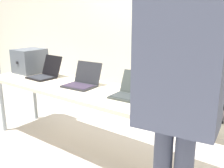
# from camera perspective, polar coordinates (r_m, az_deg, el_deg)

# --- Properties ---
(ground) EXTENTS (8.00, 8.00, 0.04)m
(ground) POSITION_cam_1_polar(r_m,az_deg,el_deg) (2.77, 0.78, -17.34)
(ground) COLOR #B6AEA8
(back_wall) EXTENTS (8.00, 0.11, 2.63)m
(back_wall) POSITION_cam_1_polar(r_m,az_deg,el_deg) (3.33, 12.74, 12.31)
(back_wall) COLOR silver
(back_wall) RESTS_ON ground
(workbench) EXTENTS (3.45, 0.70, 0.73)m
(workbench) POSITION_cam_1_polar(r_m,az_deg,el_deg) (2.47, 0.83, -3.36)
(workbench) COLOR beige
(workbench) RESTS_ON ground
(equipment_box) EXTENTS (0.32, 0.38, 0.31)m
(equipment_box) POSITION_cam_1_polar(r_m,az_deg,el_deg) (3.58, -17.79, 4.95)
(equipment_box) COLOR #525A66
(equipment_box) RESTS_ON workbench
(laptop_station_0) EXTENTS (0.32, 0.36, 0.26)m
(laptop_station_0) POSITION_cam_1_polar(r_m,az_deg,el_deg) (3.23, -14.59, 2.42)
(laptop_station_0) COLOR black
(laptop_station_0) RESTS_ON workbench
(laptop_station_1) EXTENTS (0.35, 0.35, 0.25)m
(laptop_station_1) POSITION_cam_1_polar(r_m,az_deg,el_deg) (2.76, -6.58, 0.69)
(laptop_station_1) COLOR #26272D
(laptop_station_1) RESTS_ON workbench
(laptop_station_2) EXTENTS (0.36, 0.34, 0.22)m
(laptop_station_2) POSITION_cam_1_polar(r_m,az_deg,el_deg) (2.37, 4.60, -1.70)
(laptop_station_2) COLOR #343A38
(laptop_station_2) RESTS_ON workbench
(laptop_station_3) EXTENTS (0.39, 0.38, 0.24)m
(laptop_station_3) POSITION_cam_1_polar(r_m,az_deg,el_deg) (2.14, 19.67, -4.27)
(laptop_station_3) COLOR black
(laptop_station_3) RESTS_ON workbench
(person) EXTENTS (0.49, 0.63, 1.78)m
(person) POSITION_cam_1_polar(r_m,az_deg,el_deg) (1.42, 14.57, -0.86)
(person) COLOR #4A5067
(person) RESTS_ON ground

